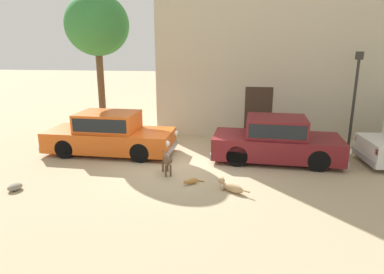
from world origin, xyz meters
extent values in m
plane|color=tan|center=(0.00, 0.00, 0.00)|extent=(80.00, 80.00, 0.00)
cube|color=#D15619|center=(-2.60, 0.98, 0.50)|extent=(4.46, 1.90, 0.69)
cube|color=#D15619|center=(-2.64, 0.98, 1.16)|extent=(2.08, 1.57, 0.63)
cube|color=black|center=(-2.64, 0.98, 1.17)|extent=(1.91, 1.59, 0.44)
cube|color=#999BA0|center=(-0.42, 0.90, 0.26)|extent=(0.18, 1.71, 0.20)
cube|color=#999BA0|center=(-4.77, 1.06, 0.26)|extent=(0.18, 1.71, 0.20)
sphere|color=silver|center=(-0.37, 1.59, 0.65)|extent=(0.20, 0.20, 0.20)
sphere|color=silver|center=(-0.42, 0.21, 0.65)|extent=(0.20, 0.20, 0.20)
cube|color=red|center=(-4.75, 1.81, 0.67)|extent=(0.05, 0.18, 0.18)
cube|color=red|center=(-4.80, 0.31, 0.67)|extent=(0.05, 0.18, 0.18)
cylinder|color=black|center=(-1.25, 1.70, 0.33)|extent=(0.66, 0.22, 0.65)
cylinder|color=black|center=(-1.31, 0.16, 0.33)|extent=(0.66, 0.22, 0.65)
cylinder|color=black|center=(-3.89, 1.80, 0.33)|extent=(0.66, 0.22, 0.65)
cylinder|color=black|center=(-3.94, 0.26, 0.33)|extent=(0.66, 0.22, 0.65)
cube|color=maroon|center=(3.12, 0.88, 0.50)|extent=(4.21, 2.04, 0.70)
cube|color=maroon|center=(3.08, 0.88, 1.16)|extent=(1.98, 1.65, 0.62)
cube|color=black|center=(3.08, 0.88, 1.17)|extent=(1.83, 1.66, 0.44)
cube|color=#999BA0|center=(5.15, 0.75, 0.26)|extent=(0.23, 1.74, 0.20)
cube|color=#999BA0|center=(1.09, 1.01, 0.26)|extent=(0.23, 1.74, 0.20)
sphere|color=silver|center=(5.22, 1.45, 0.66)|extent=(0.20, 0.20, 0.20)
sphere|color=silver|center=(5.13, 0.04, 0.66)|extent=(0.20, 0.20, 0.20)
cube|color=red|center=(1.14, 1.77, 0.67)|extent=(0.05, 0.18, 0.18)
cube|color=red|center=(1.04, 0.24, 0.67)|extent=(0.05, 0.18, 0.18)
cylinder|color=black|center=(4.40, 1.58, 0.34)|extent=(0.69, 0.24, 0.68)
cylinder|color=black|center=(4.30, 0.01, 0.34)|extent=(0.69, 0.24, 0.68)
cylinder|color=black|center=(1.94, 1.74, 0.34)|extent=(0.69, 0.24, 0.68)
cylinder|color=black|center=(1.84, 0.17, 0.34)|extent=(0.69, 0.24, 0.68)
cube|color=#999BA0|center=(5.89, 0.80, 0.26)|extent=(0.22, 1.77, 0.20)
cube|color=red|center=(5.84, 1.58, 0.67)|extent=(0.05, 0.18, 0.18)
cube|color=red|center=(5.94, 0.03, 0.67)|extent=(0.05, 0.18, 0.18)
cylinder|color=black|center=(6.66, 1.65, 0.32)|extent=(0.64, 0.24, 0.63)
cube|color=#BCB299|center=(4.50, 6.38, 4.75)|extent=(12.09, 5.25, 9.50)
cube|color=#38281E|center=(2.69, 3.74, 1.05)|extent=(1.10, 0.02, 2.10)
cylinder|color=brown|center=(-0.09, -0.96, 0.17)|extent=(0.06, 0.06, 0.35)
cylinder|color=brown|center=(-0.22, -1.02, 0.17)|extent=(0.06, 0.06, 0.35)
cylinder|color=brown|center=(-0.25, -0.56, 0.17)|extent=(0.06, 0.06, 0.35)
cylinder|color=brown|center=(-0.39, -0.62, 0.17)|extent=(0.06, 0.06, 0.35)
ellipsoid|color=brown|center=(-0.24, -0.79, 0.44)|extent=(0.44, 0.69, 0.28)
sphere|color=brown|center=(-0.08, -1.16, 0.55)|extent=(0.18, 0.18, 0.18)
cone|color=brown|center=(-0.05, -1.24, 0.54)|extent=(0.13, 0.13, 0.10)
cone|color=brown|center=(-0.03, -1.14, 0.63)|extent=(0.08, 0.08, 0.08)
cone|color=brown|center=(-0.13, -1.18, 0.63)|extent=(0.08, 0.08, 0.08)
cylinder|color=brown|center=(-0.40, -0.41, 0.51)|extent=(0.13, 0.22, 0.17)
cylinder|color=tan|center=(1.47, -1.76, 0.03)|extent=(0.11, 0.12, 0.06)
cylinder|color=tan|center=(1.54, -1.66, 0.03)|extent=(0.11, 0.12, 0.06)
ellipsoid|color=tan|center=(1.74, -1.87, 0.12)|extent=(0.63, 0.51, 0.24)
sphere|color=tan|center=(1.43, -1.66, 0.22)|extent=(0.17, 0.17, 0.17)
cone|color=tan|center=(1.35, -1.61, 0.21)|extent=(0.13, 0.13, 0.10)
cone|color=tan|center=(1.40, -1.71, 0.30)|extent=(0.08, 0.08, 0.08)
cone|color=tan|center=(1.46, -1.62, 0.30)|extent=(0.08, 0.08, 0.08)
cylinder|color=tan|center=(2.06, -2.08, 0.14)|extent=(0.21, 0.16, 0.05)
ellipsoid|color=#B77F3D|center=(0.60, -1.44, 0.08)|extent=(0.39, 0.37, 0.16)
sphere|color=#B77F3D|center=(0.43, -1.59, 0.10)|extent=(0.10, 0.10, 0.10)
cone|color=#B77F3D|center=(0.45, -1.61, 0.14)|extent=(0.05, 0.05, 0.04)
cone|color=#B77F3D|center=(0.41, -1.57, 0.14)|extent=(0.05, 0.05, 0.04)
cylinder|color=#B77F3D|center=(0.83, -1.26, 0.02)|extent=(0.22, 0.10, 0.04)
cylinder|color=#2D2B28|center=(6.08, 2.95, 1.61)|extent=(0.10, 0.10, 3.22)
cube|color=#2D2B28|center=(6.08, 2.95, 3.36)|extent=(0.22, 0.22, 0.28)
sphere|color=silver|center=(6.08, 2.95, 3.36)|extent=(0.18, 0.18, 0.18)
cylinder|color=brown|center=(-3.78, 3.42, 1.77)|extent=(0.28, 0.28, 3.55)
ellipsoid|color=#337A38|center=(-3.78, 3.42, 4.50)|extent=(2.54, 2.29, 2.42)
ellipsoid|color=gray|center=(-4.00, -2.44, 0.09)|extent=(0.41, 0.48, 0.18)
camera|label=1|loc=(1.68, -10.18, 3.72)|focal=31.95mm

